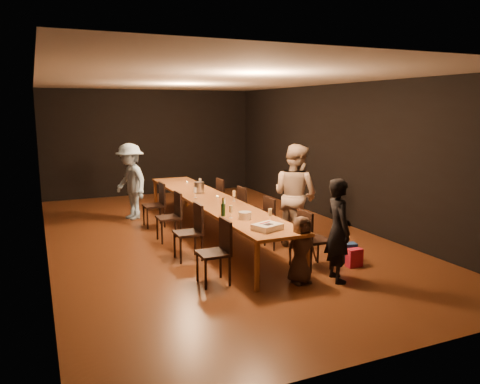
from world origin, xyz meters
name	(u,v)px	position (x,y,z in m)	size (l,w,h in m)	color
ground	(211,236)	(0.00, 0.00, 0.00)	(10.00, 10.00, 0.00)	#3F220F
room_shell	(210,130)	(0.00, 0.00, 2.08)	(6.04, 10.04, 3.02)	black
table	(211,201)	(0.00, 0.00, 0.70)	(0.90, 6.00, 0.75)	#9C572D
chair_right_0	(315,239)	(0.85, -2.40, 0.47)	(0.42, 0.42, 0.93)	black
chair_right_1	(279,222)	(0.85, -1.20, 0.47)	(0.42, 0.42, 0.93)	black
chair_right_2	(250,209)	(0.85, 0.00, 0.47)	(0.42, 0.42, 0.93)	black
chair_right_3	(228,199)	(0.85, 1.20, 0.47)	(0.42, 0.42, 0.93)	black
chair_left_0	(213,252)	(-0.85, -2.40, 0.47)	(0.42, 0.42, 0.93)	black
chair_left_1	(188,232)	(-0.85, -1.20, 0.47)	(0.42, 0.42, 0.93)	black
chair_left_2	(169,217)	(-0.85, 0.00, 0.47)	(0.42, 0.42, 0.93)	black
chair_left_3	(154,205)	(-0.85, 1.20, 0.47)	(0.42, 0.42, 0.93)	black
woman_birthday	(338,230)	(0.85, -3.00, 0.75)	(0.55, 0.36, 1.51)	black
woman_tan	(295,195)	(1.18, -1.19, 0.93)	(0.90, 0.70, 1.86)	#C3A892
man_blue	(131,182)	(-1.15, 2.09, 0.86)	(1.11, 0.64, 1.71)	#99C4ED
child	(301,250)	(0.32, -2.87, 0.49)	(0.48, 0.31, 0.98)	#463327
gift_bag_red	(354,258)	(1.45, -2.62, 0.15)	(0.25, 0.14, 0.29)	#BC1C38
gift_bag_blue	(348,252)	(1.52, -2.37, 0.16)	(0.25, 0.17, 0.31)	#224696
birthday_cake	(267,227)	(-0.07, -2.55, 0.79)	(0.47, 0.42, 0.09)	white
plate_stack	(245,216)	(-0.09, -1.82, 0.81)	(0.21, 0.21, 0.12)	silver
champagne_bottle	(223,207)	(-0.33, -1.48, 0.90)	(0.07, 0.07, 0.30)	black
ice_bucket	(199,187)	(0.00, 0.70, 0.86)	(0.21, 0.21, 0.23)	#BABABF
wineglass_0	(231,212)	(-0.27, -1.66, 0.85)	(0.06, 0.06, 0.21)	beige
wineglass_1	(270,215)	(0.19, -2.13, 0.85)	(0.06, 0.06, 0.21)	beige
wineglass_2	(224,204)	(-0.15, -1.07, 0.85)	(0.06, 0.06, 0.21)	silver
wineglass_3	(234,196)	(0.31, -0.42, 0.85)	(0.06, 0.06, 0.21)	beige
wineglass_4	(195,192)	(-0.25, 0.21, 0.85)	(0.06, 0.06, 0.21)	silver
wineglass_5	(200,183)	(0.22, 1.27, 0.85)	(0.06, 0.06, 0.21)	silver
tealight_near	(274,224)	(0.15, -2.34, 0.77)	(0.05, 0.05, 0.03)	#B2B7B2
tealight_mid	(217,197)	(0.15, 0.04, 0.77)	(0.05, 0.05, 0.03)	#B2B7B2
tealight_far	(187,182)	(0.15, 2.01, 0.77)	(0.05, 0.05, 0.03)	#B2B7B2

